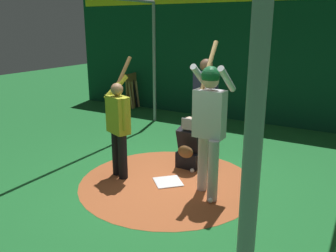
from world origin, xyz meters
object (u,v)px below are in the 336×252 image
object	(u,v)px
home_plate	(168,182)
bat_rack	(134,92)
umpire	(205,103)
visitor	(119,124)
catcher	(190,148)
baseball_1	(210,201)
batter	(209,118)
baseball_0	(192,171)

from	to	relation	value
home_plate	bat_rack	world-z (taller)	bat_rack
umpire	visitor	bearing A→B (deg)	-28.03
home_plate	catcher	xyz separation A→B (m)	(-0.75, 0.01, 0.35)
bat_rack	baseball_1	xyz separation A→B (m)	(4.41, 4.46, -0.44)
bat_rack	catcher	bearing A→B (deg)	46.93
batter	visitor	size ratio (longest dim) A/B	1.14
umpire	bat_rack	distance (m)	4.56
visitor	baseball_1	distance (m)	1.90
visitor	home_plate	bearing A→B (deg)	124.06
baseball_0	bat_rack	bearing A→B (deg)	-133.60
batter	catcher	xyz separation A→B (m)	(-0.81, -0.70, -0.82)
batter	catcher	world-z (taller)	batter
home_plate	visitor	distance (m)	1.23
home_plate	bat_rack	xyz separation A→B (m)	(-4.12, -3.59, 0.48)
catcher	baseball_0	size ratio (longest dim) A/B	12.59
umpire	bat_rack	world-z (taller)	umpire
baseball_0	batter	bearing A→B (deg)	42.32
home_plate	umpire	world-z (taller)	umpire
catcher	visitor	xyz separation A→B (m)	(0.93, -0.83, 0.55)
visitor	baseball_1	size ratio (longest dim) A/B	26.46
batter	baseball_0	distance (m)	1.40
home_plate	baseball_1	xyz separation A→B (m)	(0.29, 0.87, 0.03)
home_plate	baseball_0	world-z (taller)	baseball_0
home_plate	catcher	world-z (taller)	catcher
visitor	catcher	bearing A→B (deg)	160.23
catcher	home_plate	bearing A→B (deg)	-0.56
batter	home_plate	bearing A→B (deg)	-94.81
catcher	umpire	distance (m)	0.94
catcher	umpire	world-z (taller)	umpire
batter	bat_rack	world-z (taller)	batter
umpire	baseball_1	size ratio (longest dim) A/B	25.19
baseball_0	home_plate	bearing A→B (deg)	-17.62
home_plate	visitor	world-z (taller)	visitor
catcher	bat_rack	distance (m)	4.93
batter	umpire	size ratio (longest dim) A/B	1.20
catcher	baseball_0	world-z (taller)	catcher
batter	baseball_1	size ratio (longest dim) A/B	30.19
baseball_1	batter	bearing A→B (deg)	-146.41
batter	baseball_1	bearing A→B (deg)	33.59
baseball_0	umpire	bearing A→B (deg)	-168.80
umpire	baseball_1	xyz separation A→B (m)	(1.67, 0.86, -1.02)
home_plate	batter	distance (m)	1.37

